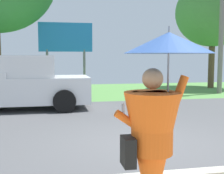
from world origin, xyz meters
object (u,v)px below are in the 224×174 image
monk_pedestrian (155,127)px  tree_center_back (213,13)px  utility_pole (222,13)px  pickup_truck (15,85)px  roadside_billboard (66,42)px

monk_pedestrian → tree_center_back: bearing=43.7°
monk_pedestrian → utility_pole: size_ratio=0.28×
pickup_truck → roadside_billboard: bearing=61.8°
pickup_truck → tree_center_back: 12.57m
tree_center_back → monk_pedestrian: bearing=-121.5°
utility_pole → roadside_billboard: utility_pole is taller
monk_pedestrian → utility_pole: utility_pole is taller
monk_pedestrian → pickup_truck: (-2.38, 7.91, -0.21)m
utility_pole → roadside_billboard: size_ratio=2.20×
monk_pedestrian → tree_center_back: tree_center_back is taller
roadside_billboard → monk_pedestrian: bearing=-87.9°
utility_pole → monk_pedestrian: bearing=-123.8°
monk_pedestrian → pickup_truck: 8.26m
utility_pole → tree_center_back: bearing=68.9°
monk_pedestrian → roadside_billboard: roadside_billboard is taller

